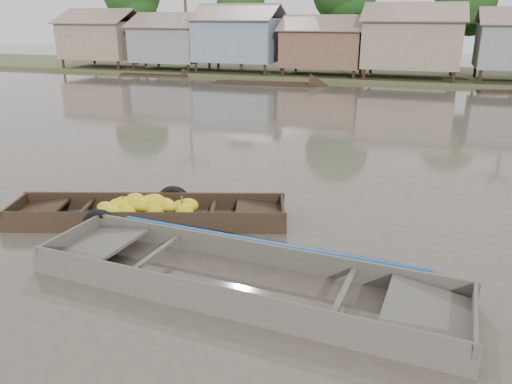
% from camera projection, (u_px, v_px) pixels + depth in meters
% --- Properties ---
extents(ground, '(120.00, 120.00, 0.00)m').
position_uv_depth(ground, '(233.00, 242.00, 10.63)').
color(ground, '#4D443B').
rests_on(ground, ground).
extents(riverbank, '(120.00, 12.47, 10.22)m').
position_uv_depth(riverbank, '(421.00, 36.00, 37.22)').
color(riverbank, '#384723').
rests_on(riverbank, ground).
extents(banana_boat, '(6.57, 3.38, 0.88)m').
position_uv_depth(banana_boat, '(145.00, 213.00, 11.67)').
color(banana_boat, black).
rests_on(banana_boat, ground).
extents(viewer_boat, '(7.87, 2.61, 0.62)m').
position_uv_depth(viewer_boat, '(243.00, 284.00, 8.86)').
color(viewer_boat, '#49443D').
rests_on(viewer_boat, ground).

